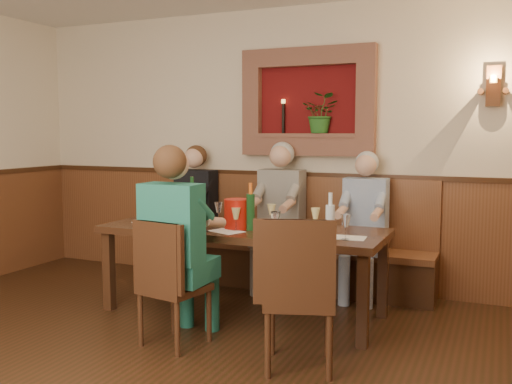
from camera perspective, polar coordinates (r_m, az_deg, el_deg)
room_shell at (r=3.20m, az=-15.66°, el=11.79°), size 6.04×6.04×2.82m
wainscoting at (r=3.33m, az=-15.01°, el=-11.07°), size 6.02×6.02×1.15m
wall_niche at (r=5.71m, az=5.53°, el=8.52°), size 1.36×0.30×1.06m
wall_sconce at (r=5.43m, az=22.66°, el=9.67°), size 0.25×0.20×0.35m
dining_table at (r=4.85m, az=-1.32°, el=-4.42°), size 2.40×0.90×0.75m
bench at (r=5.77m, az=2.63°, el=-6.25°), size 3.00×0.45×1.11m
chair_near_left at (r=4.29m, az=-8.28°, el=-11.46°), size 0.48×0.48×0.93m
chair_near_right at (r=3.84m, az=4.33°, el=-13.09°), size 0.57×0.57×1.02m
person_bench_left at (r=6.04m, az=-6.41°, el=-3.24°), size 0.42×0.51×1.42m
person_bench_mid at (r=5.62m, az=2.24°, el=-3.70°), size 0.43×0.53×1.46m
person_bench_right at (r=5.39m, az=10.66°, el=-4.63°), size 0.40×0.49×1.38m
person_chair_front at (r=4.27m, az=-7.71°, el=-6.85°), size 0.44×0.54×1.46m
spittoon_bucket at (r=4.76m, az=-1.90°, el=-2.19°), size 0.29×0.29×0.25m
wine_bottle_green_a at (r=4.67m, az=-0.55°, el=-1.90°), size 0.09×0.09×0.39m
wine_bottle_green_b at (r=5.04m, az=-6.39°, el=-1.22°), size 0.09×0.09×0.41m
water_bottle at (r=4.18m, az=7.43°, el=-3.05°), size 0.08×0.08×0.37m
tasting_sheet_a at (r=5.15m, az=-10.84°, el=-3.04°), size 0.30×0.26×0.00m
tasting_sheet_b at (r=4.64m, az=-2.99°, el=-3.94°), size 0.32×0.28×0.00m
tasting_sheet_c at (r=4.42m, az=9.15°, el=-4.52°), size 0.29×0.21×0.00m
tasting_sheet_d at (r=4.80m, az=-7.64°, el=-3.65°), size 0.29×0.22×0.00m
wine_glass_0 at (r=5.15m, az=-11.33°, el=-2.00°), size 0.08×0.08×0.19m
wine_glass_1 at (r=5.23m, az=-7.58°, el=-1.82°), size 0.08×0.08×0.19m
wine_glass_2 at (r=4.91m, az=-8.35°, el=-2.34°), size 0.08×0.08×0.19m
wine_glass_3 at (r=5.04m, az=-3.77°, el=-2.07°), size 0.08×0.08×0.19m
wine_glass_4 at (r=4.65m, az=-2.01°, el=-2.75°), size 0.08×0.08×0.19m
wine_glass_5 at (r=4.88m, az=1.56°, el=-2.32°), size 0.08×0.08×0.19m
wine_glass_6 at (r=4.43m, az=2.01°, el=-3.17°), size 0.08×0.08×0.19m
wine_glass_7 at (r=4.66m, az=5.96°, el=-2.75°), size 0.08×0.08×0.19m
wine_glass_8 at (r=4.32m, az=8.95°, el=-3.48°), size 0.08×0.08×0.19m
wine_glass_9 at (r=4.63m, az=-5.14°, el=-2.81°), size 0.08×0.08×0.19m
wine_glass_10 at (r=4.41m, az=1.93°, el=-3.23°), size 0.08×0.08×0.19m
wine_glass_11 at (r=4.90m, az=-8.15°, el=-2.36°), size 0.08×0.08×0.19m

